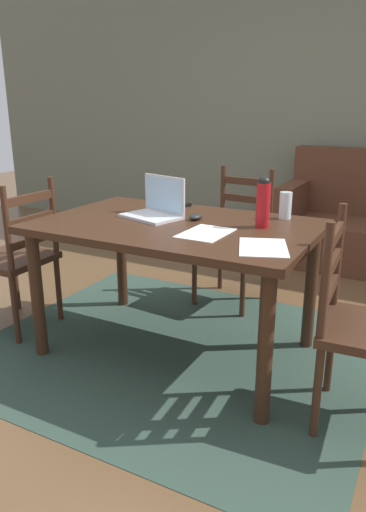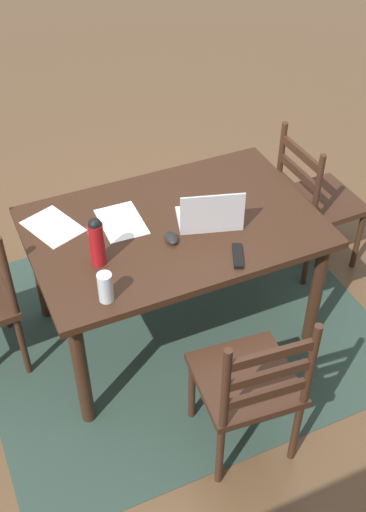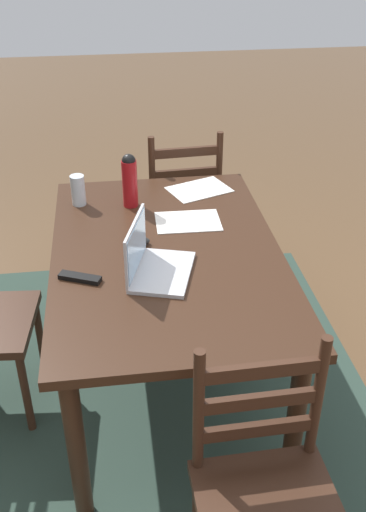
{
  "view_description": "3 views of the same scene",
  "coord_description": "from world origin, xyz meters",
  "px_view_note": "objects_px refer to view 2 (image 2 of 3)",
  "views": [
    {
      "loc": [
        1.21,
        -2.19,
        1.37
      ],
      "look_at": [
        0.04,
        0.01,
        0.58
      ],
      "focal_mm": 33.41,
      "sensor_mm": 36.0,
      "label": 1
    },
    {
      "loc": [
        0.99,
        2.33,
        2.78
      ],
      "look_at": [
        0.01,
        0.15,
        0.67
      ],
      "focal_mm": 44.43,
      "sensor_mm": 36.0,
      "label": 2
    },
    {
      "loc": [
        -2.13,
        0.22,
        2.06
      ],
      "look_at": [
        0.11,
        -0.09,
        0.66
      ],
      "focal_mm": 41.38,
      "sensor_mm": 36.0,
      "label": 3
    }
  ],
  "objects_px": {
    "dining_table": "(174,239)",
    "water_bottle": "(97,241)",
    "chair_left_near": "(315,202)",
    "tv_remote": "(238,256)",
    "computer_mouse": "(171,238)",
    "drinking_glass": "(105,287)",
    "chair_far_head": "(249,385)",
    "laptop": "(210,216)"
  },
  "relations": [
    {
      "from": "laptop",
      "to": "drinking_glass",
      "type": "relative_size",
      "value": 2.48
    },
    {
      "from": "drinking_glass",
      "to": "tv_remote",
      "type": "xyz_separation_m",
      "value": [
        -0.67,
        -0.01,
        -0.06
      ]
    },
    {
      "from": "water_bottle",
      "to": "computer_mouse",
      "type": "xyz_separation_m",
      "value": [
        -0.38,
        -0.01,
        -0.12
      ]
    },
    {
      "from": "laptop",
      "to": "computer_mouse",
      "type": "distance_m",
      "value": 0.24
    },
    {
      "from": "laptop",
      "to": "dining_table",
      "type": "bearing_deg",
      "value": -25.57
    },
    {
      "from": "chair_left_near",
      "to": "chair_far_head",
      "type": "xyz_separation_m",
      "value": [
        1.03,
        1.05,
        0.0
      ]
    },
    {
      "from": "drinking_glass",
      "to": "tv_remote",
      "type": "bearing_deg",
      "value": -179.05
    },
    {
      "from": "water_bottle",
      "to": "tv_remote",
      "type": "distance_m",
      "value": 0.68
    },
    {
      "from": "dining_table",
      "to": "laptop",
      "type": "distance_m",
      "value": 0.24
    },
    {
      "from": "laptop",
      "to": "water_bottle",
      "type": "bearing_deg",
      "value": 4.19
    },
    {
      "from": "drinking_glass",
      "to": "computer_mouse",
      "type": "distance_m",
      "value": 0.5
    },
    {
      "from": "dining_table",
      "to": "tv_remote",
      "type": "distance_m",
      "value": 0.42
    },
    {
      "from": "chair_left_near",
      "to": "drinking_glass",
      "type": "distance_m",
      "value": 1.66
    },
    {
      "from": "chair_left_near",
      "to": "laptop",
      "type": "height_order",
      "value": "laptop"
    },
    {
      "from": "dining_table",
      "to": "water_bottle",
      "type": "relative_size",
      "value": 5.62
    },
    {
      "from": "computer_mouse",
      "to": "dining_table",
      "type": "bearing_deg",
      "value": -113.52
    },
    {
      "from": "chair_far_head",
      "to": "drinking_glass",
      "type": "bearing_deg",
      "value": -44.87
    },
    {
      "from": "laptop",
      "to": "tv_remote",
      "type": "xyz_separation_m",
      "value": [
        -0.01,
        0.28,
        -0.05
      ]
    },
    {
      "from": "computer_mouse",
      "to": "chair_left_near",
      "type": "bearing_deg",
      "value": -159.19
    },
    {
      "from": "chair_left_near",
      "to": "computer_mouse",
      "type": "relative_size",
      "value": 9.5
    },
    {
      "from": "chair_left_near",
      "to": "chair_far_head",
      "type": "distance_m",
      "value": 1.47
    },
    {
      "from": "chair_far_head",
      "to": "tv_remote",
      "type": "height_order",
      "value": "chair_far_head"
    },
    {
      "from": "laptop",
      "to": "chair_left_near",
      "type": "bearing_deg",
      "value": -162.47
    },
    {
      "from": "laptop",
      "to": "computer_mouse",
      "type": "relative_size",
      "value": 3.7
    },
    {
      "from": "tv_remote",
      "to": "drinking_glass",
      "type": "bearing_deg",
      "value": -155.06
    },
    {
      "from": "drinking_glass",
      "to": "chair_left_near",
      "type": "bearing_deg",
      "value": -159.59
    },
    {
      "from": "tv_remote",
      "to": "chair_far_head",
      "type": "bearing_deg",
      "value": -86.25
    },
    {
      "from": "dining_table",
      "to": "laptop",
      "type": "relative_size",
      "value": 4.0
    },
    {
      "from": "chair_far_head",
      "to": "computer_mouse",
      "type": "distance_m",
      "value": 0.81
    },
    {
      "from": "chair_far_head",
      "to": "laptop",
      "type": "height_order",
      "value": "laptop"
    },
    {
      "from": "chair_left_near",
      "to": "chair_far_head",
      "type": "height_order",
      "value": "same"
    },
    {
      "from": "computer_mouse",
      "to": "drinking_glass",
      "type": "bearing_deg",
      "value": 36.16
    },
    {
      "from": "dining_table",
      "to": "drinking_glass",
      "type": "relative_size",
      "value": 9.91
    },
    {
      "from": "dining_table",
      "to": "chair_far_head",
      "type": "relative_size",
      "value": 1.56
    },
    {
      "from": "laptop",
      "to": "chair_far_head",
      "type": "bearing_deg",
      "value": 77.63
    },
    {
      "from": "water_bottle",
      "to": "computer_mouse",
      "type": "relative_size",
      "value": 2.63
    },
    {
      "from": "chair_left_near",
      "to": "computer_mouse",
      "type": "bearing_deg",
      "value": 15.75
    },
    {
      "from": "dining_table",
      "to": "tv_remote",
      "type": "height_order",
      "value": "tv_remote"
    },
    {
      "from": "chair_left_near",
      "to": "tv_remote",
      "type": "height_order",
      "value": "chair_left_near"
    },
    {
      "from": "chair_left_near",
      "to": "computer_mouse",
      "type": "xyz_separation_m",
      "value": [
        1.09,
        0.31,
        0.32
      ]
    },
    {
      "from": "dining_table",
      "to": "water_bottle",
      "type": "xyz_separation_m",
      "value": [
        0.44,
        0.12,
        0.23
      ]
    },
    {
      "from": "water_bottle",
      "to": "computer_mouse",
      "type": "height_order",
      "value": "water_bottle"
    }
  ]
}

